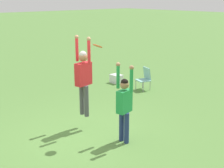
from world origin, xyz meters
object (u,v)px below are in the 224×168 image
at_px(cooler_box, 116,79).
at_px(person_defending, 124,102).
at_px(frisbee, 98,46).
at_px(camping_chair_1, 145,77).
at_px(person_jumping, 83,74).

bearing_deg(cooler_box, person_defending, -40.45).
bearing_deg(frisbee, camping_chair_1, 117.53).
xyz_separation_m(person_jumping, frisbee, (0.70, -0.08, 0.83)).
bearing_deg(person_defending, cooler_box, -139.93).
distance_m(person_jumping, camping_chair_1, 4.23).
bearing_deg(cooler_box, camping_chair_1, 6.65).
xyz_separation_m(person_defending, frisbee, (-0.61, -0.30, 1.30)).
height_order(person_jumping, person_defending, person_jumping).
height_order(person_defending, frisbee, frisbee).
xyz_separation_m(camping_chair_1, cooler_box, (-1.42, -0.17, -0.31)).
relative_size(person_defending, camping_chair_1, 2.29).
bearing_deg(camping_chair_1, person_jumping, 126.40).
relative_size(person_jumping, camping_chair_1, 2.48).
bearing_deg(frisbee, person_jumping, 173.32).
height_order(person_defending, cooler_box, person_defending).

